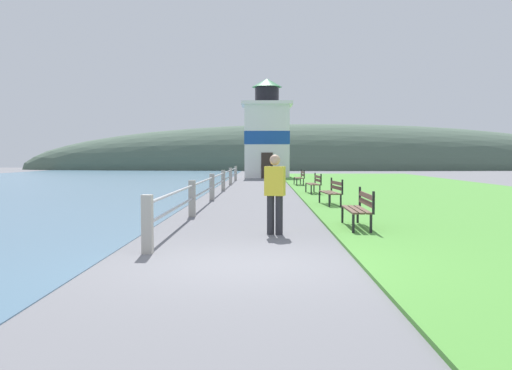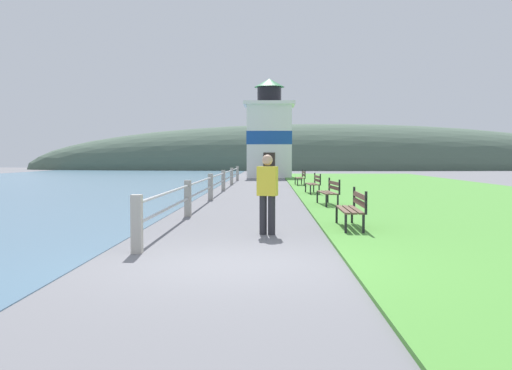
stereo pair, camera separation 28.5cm
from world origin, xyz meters
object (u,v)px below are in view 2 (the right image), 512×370
Objects in this scene: park_bench_midway at (330,191)px; lighthouse at (269,135)px; park_bench_by_lighthouse at (301,177)px; person_strolling at (267,191)px; park_bench_near at (353,207)px; park_bench_far at (314,182)px.

lighthouse reaches higher than park_bench_midway.
park_bench_by_lighthouse is 13.73m from lighthouse.
person_strolling is at bearing 68.83° from park_bench_midway.
lighthouse reaches higher than park_bench_near.
park_bench_midway is 7.24m from person_strolling.
person_strolling is (-1.94, -0.77, 0.39)m from park_bench_near.
park_bench_midway and park_bench_far have the same top height.
park_bench_near is 0.24× the size of lighthouse.
park_bench_midway is (0.12, 6.16, -0.00)m from park_bench_near.
person_strolling is at bearing 77.87° from park_bench_far.
park_bench_far is at bearing 5.78° from person_strolling.
park_bench_far is (-0.05, 6.04, -0.00)m from park_bench_midway.
park_bench_near is 2.12m from person_strolling.
park_bench_by_lighthouse is at bearing -93.71° from park_bench_midway.
lighthouse reaches higher than person_strolling.
lighthouse is 4.63× the size of person_strolling.
lighthouse is (-2.00, 20.73, 2.87)m from park_bench_far.
park_bench_near and park_bench_by_lighthouse have the same top height.
person_strolling reaches higher than park_bench_near.
park_bench_by_lighthouse is (-0.22, 13.47, -0.00)m from park_bench_midway.
park_bench_midway is 0.23× the size of lighthouse.
park_bench_by_lighthouse is (-0.16, 7.43, -0.00)m from park_bench_far.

